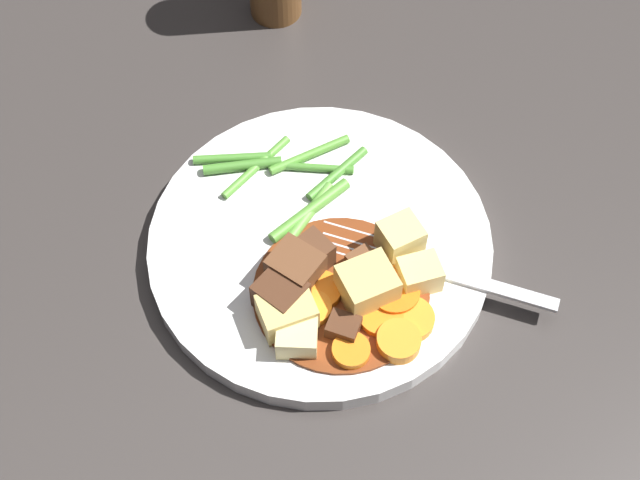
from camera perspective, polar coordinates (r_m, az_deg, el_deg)
ground_plane at (r=0.69m, az=0.00°, el=-0.71°), size 3.00×3.00×0.00m
dinner_plate at (r=0.68m, az=0.00°, el=-0.36°), size 0.25×0.25×0.02m
stew_sauce at (r=0.65m, az=1.71°, el=-3.17°), size 0.13×0.13×0.00m
carrot_slice_0 at (r=0.64m, az=3.79°, el=-4.76°), size 0.04×0.04×0.01m
carrot_slice_1 at (r=0.65m, az=-0.00°, el=-3.22°), size 0.03×0.03×0.01m
carrot_slice_2 at (r=0.64m, az=-0.42°, el=-4.31°), size 0.03×0.03×0.01m
carrot_slice_3 at (r=0.65m, az=4.63°, el=-3.32°), size 0.05×0.05×0.01m
carrot_slice_4 at (r=0.64m, az=5.63°, el=-4.90°), size 0.04×0.04×0.01m
carrot_slice_5 at (r=0.63m, az=4.89°, el=-6.26°), size 0.04×0.04×0.01m
carrot_slice_6 at (r=0.63m, az=1.93°, el=-6.90°), size 0.03×0.03×0.01m
carrot_slice_7 at (r=0.66m, az=4.38°, el=-1.78°), size 0.03×0.03×0.01m
potato_chunk_0 at (r=0.62m, az=-1.43°, el=-5.91°), size 0.04×0.04×0.02m
potato_chunk_1 at (r=0.63m, az=-2.06°, el=-4.51°), size 0.03×0.04×0.02m
potato_chunk_2 at (r=0.64m, az=2.94°, el=-2.86°), size 0.04×0.04×0.03m
potato_chunk_3 at (r=0.65m, az=6.17°, el=-2.13°), size 0.02×0.03×0.02m
potato_chunk_4 at (r=0.66m, az=4.98°, el=0.01°), size 0.03×0.03×0.03m
meat_chunk_0 at (r=0.65m, az=2.80°, el=-1.62°), size 0.03×0.03×0.02m
meat_chunk_1 at (r=0.65m, az=-1.52°, el=-1.79°), size 0.04×0.04×0.03m
meat_chunk_2 at (r=0.64m, az=-2.44°, el=-3.41°), size 0.04×0.04×0.03m
meat_chunk_3 at (r=0.63m, az=1.46°, el=-5.46°), size 0.03×0.03×0.02m
meat_chunk_4 at (r=0.65m, az=-0.52°, el=-0.96°), size 0.03×0.03×0.03m
green_bean_0 at (r=0.68m, az=-0.90°, el=1.68°), size 0.04×0.05×0.01m
green_bean_1 at (r=0.72m, az=-5.46°, el=5.07°), size 0.02×0.06×0.01m
green_bean_2 at (r=0.71m, az=-3.96°, el=4.53°), size 0.04×0.06×0.01m
green_bean_3 at (r=0.70m, az=1.08°, el=4.14°), size 0.04×0.06×0.01m
green_bean_4 at (r=0.71m, az=-0.31°, el=4.49°), size 0.03×0.06×0.01m
green_bean_5 at (r=0.71m, az=-0.65°, el=5.31°), size 0.02×0.07×0.01m
green_bean_6 at (r=0.68m, az=-0.77°, el=1.81°), size 0.04×0.07×0.01m
green_bean_7 at (r=0.71m, az=-4.82°, el=4.61°), size 0.02×0.06×0.01m
fork at (r=0.66m, az=6.76°, el=-1.76°), size 0.12×0.15×0.00m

